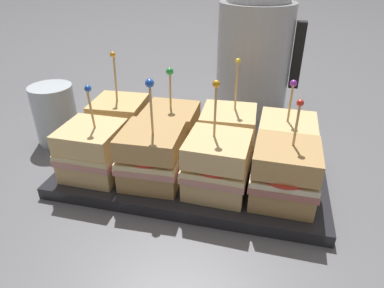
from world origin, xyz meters
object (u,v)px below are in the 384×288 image
Objects in this scene: sandwich_back_center_left at (171,130)px; drinking_glass at (55,114)px; sandwich_back_far_left at (121,123)px; sandwich_front_far_left at (93,151)px; sandwich_back_far_right at (286,142)px; sandwich_front_center_right at (217,165)px; sandwich_front_far_right at (284,174)px; serving_platter at (192,172)px; kettle_steel at (254,56)px; sandwich_front_center_left at (152,156)px; sandwich_back_center_right at (228,134)px.

sandwich_back_center_left is 1.32× the size of drinking_glass.
sandwich_front_far_left is at bearing -91.24° from sandwich_back_far_left.
sandwich_back_center_left reaches higher than sandwich_back_far_right.
sandwich_front_far_right is (0.09, 0.00, -0.00)m from sandwich_front_center_right.
drinking_glass is at bearing 176.25° from sandwich_back_center_left.
sandwich_front_far_right is 1.02× the size of sandwich_back_far_right.
serving_platter is 0.15m from sandwich_back_far_right.
sandwich_front_far_right is 0.37m from kettle_steel.
kettle_steel reaches higher than sandwich_front_center_left.
serving_platter is 0.15m from sandwich_back_far_left.
sandwich_back_center_right reaches higher than sandwich_front_far_left.
drinking_glass reaches higher than serving_platter.
sandwich_front_center_right is 1.10× the size of sandwich_front_far_right.
sandwich_back_center_left is at bearing 89.35° from sandwich_front_center_left.
sandwich_front_center_left reaches higher than sandwich_back_center_left.
sandwich_back_far_right is 1.30× the size of drinking_glass.
sandwich_front_center_right is 0.09m from sandwich_back_center_right.
kettle_steel reaches higher than sandwich_back_far_left.
kettle_steel is (0.02, 0.35, 0.06)m from sandwich_front_center_right.
kettle_steel is (0.02, 0.26, 0.06)m from sandwich_back_center_right.
sandwich_front_center_left is at bearing -90.65° from sandwich_back_center_left.
sandwich_front_center_left is 0.18m from sandwich_front_far_right.
kettle_steel is 2.39× the size of drinking_glass.
serving_platter is at bearing -12.32° from drinking_glass.
serving_platter is at bearing 18.91° from sandwich_front_far_left.
kettle_steel is (0.11, 0.35, 0.06)m from sandwich_front_center_left.
sandwich_front_center_left is 0.61× the size of kettle_steel.
sandwich_front_center_left is 0.13m from sandwich_back_center_right.
kettle_steel is (-0.07, 0.35, 0.06)m from sandwich_front_far_right.
sandwich_back_center_left reaches higher than serving_platter.
sandwich_back_far_left is 0.18m from sandwich_back_center_right.
sandwich_back_far_left is at bearing 161.54° from sandwich_front_far_right.
kettle_steel is (-0.08, 0.26, 0.06)m from sandwich_back_far_right.
sandwich_back_center_right reaches higher than sandwich_front_center_right.
drinking_glass is at bearing 154.91° from sandwich_front_center_left.
sandwich_front_far_left is at bearing -119.58° from kettle_steel.
sandwich_back_center_right is 0.09m from sandwich_back_far_right.
sandwich_back_center_right is 0.63× the size of kettle_steel.
sandwich_front_far_right is at bearing -90.90° from sandwich_back_far_right.
sandwich_back_far_right is (0.18, 0.00, -0.00)m from sandwich_back_center_left.
sandwich_back_center_left is (-0.09, 0.09, -0.00)m from sandwich_front_center_right.
sandwich_front_far_left is 1.31× the size of drinking_glass.
kettle_steel is at bearing 101.82° from sandwich_front_far_right.
sandwich_back_center_left is 0.88× the size of sandwich_back_center_right.
sandwich_front_center_right is 0.98× the size of sandwich_back_center_right.
sandwich_front_center_left is 0.09m from sandwich_front_center_right.
sandwich_front_far_right is at bearing -18.37° from serving_platter.
serving_platter is 0.08m from sandwich_front_center_right.
sandwich_back_far_left is 0.14m from drinking_glass.
sandwich_back_center_right is (0.09, 0.00, 0.00)m from sandwich_back_center_left.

